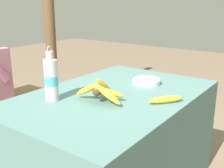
# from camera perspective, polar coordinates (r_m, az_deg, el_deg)

# --- Properties ---
(market_counter) EXTENTS (1.35, 0.89, 0.71)m
(market_counter) POSITION_cam_1_polar(r_m,az_deg,el_deg) (1.88, 0.22, -12.22)
(market_counter) COLOR #4C706B
(market_counter) RESTS_ON ground_plane
(banana_bunch_ripe) EXTENTS (0.19, 0.33, 0.16)m
(banana_bunch_ripe) POSITION_cam_1_polar(r_m,az_deg,el_deg) (1.58, -2.36, -1.23)
(banana_bunch_ripe) COLOR #4C381E
(banana_bunch_ripe) RESTS_ON market_counter
(serving_bowl) EXTENTS (0.19, 0.19, 0.04)m
(serving_bowl) POSITION_cam_1_polar(r_m,az_deg,el_deg) (1.95, 6.99, 0.66)
(serving_bowl) COLOR silver
(serving_bowl) RESTS_ON market_counter
(water_bottle) EXTENTS (0.08, 0.08, 0.32)m
(water_bottle) POSITION_cam_1_polar(r_m,az_deg,el_deg) (1.62, -12.25, 0.96)
(water_bottle) COLOR silver
(water_bottle) RESTS_ON market_counter
(loose_banana_front) EXTENTS (0.19, 0.16, 0.04)m
(loose_banana_front) POSITION_cam_1_polar(r_m,az_deg,el_deg) (1.61, 10.89, -3.13)
(loose_banana_front) COLOR gold
(loose_banana_front) RESTS_ON market_counter
(support_post_far) EXTENTS (0.12, 0.12, 2.49)m
(support_post_far) POSITION_cam_1_polar(r_m,az_deg,el_deg) (3.29, -12.80, 15.79)
(support_post_far) COLOR brown
(support_post_far) RESTS_ON ground_plane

